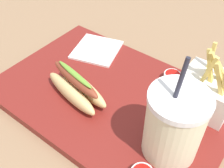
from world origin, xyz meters
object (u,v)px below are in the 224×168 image
object	(u,v)px
fries_basket	(207,91)
napkin_stack	(97,50)
hot_dog_1	(76,87)
soda_cup	(174,125)
ketchup_cup_2	(172,77)

from	to	relation	value
fries_basket	napkin_stack	distance (m)	0.30
fries_basket	hot_dog_1	bearing A→B (deg)	31.99
hot_dog_1	soda_cup	bearing A→B (deg)	-179.19
hot_dog_1	fries_basket	bearing A→B (deg)	-148.01
fries_basket	hot_dog_1	world-z (taller)	fries_basket
soda_cup	napkin_stack	size ratio (longest dim) A/B	1.77
fries_basket	ketchup_cup_2	distance (m)	0.10
soda_cup	hot_dog_1	size ratio (longest dim) A/B	1.21
fries_basket	napkin_stack	xyz separation A→B (m)	(0.29, -0.01, -0.04)
fries_basket	napkin_stack	size ratio (longest dim) A/B	1.18
hot_dog_1	ketchup_cup_2	world-z (taller)	hot_dog_1
fries_basket	ketchup_cup_2	xyz separation A→B (m)	(0.09, -0.03, -0.03)
napkin_stack	hot_dog_1	bearing A→B (deg)	115.31
hot_dog_1	ketchup_cup_2	bearing A→B (deg)	-129.20
hot_dog_1	ketchup_cup_2	xyz separation A→B (m)	(-0.14, -0.17, -0.02)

